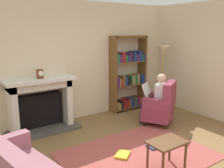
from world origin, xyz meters
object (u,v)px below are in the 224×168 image
(fireplace, at_px, (41,103))
(floor_lamp, at_px, (163,56))
(armchair_reading, at_px, (161,106))
(mantel_clock, at_px, (40,74))
(side_table, at_px, (167,146))
(bookshelf, at_px, (128,75))
(seated_reader, at_px, (156,97))

(fireplace, relative_size, floor_lamp, 0.86)
(fireplace, height_order, armchair_reading, fireplace)
(mantel_clock, xyz_separation_m, side_table, (1.01, -2.47, -0.81))
(fireplace, height_order, mantel_clock, mantel_clock)
(armchair_reading, bearing_deg, mantel_clock, -57.13)
(fireplace, distance_m, bookshelf, 2.36)
(armchair_reading, relative_size, side_table, 1.73)
(seated_reader, bearing_deg, side_table, 19.68)
(side_table, height_order, floor_lamp, floor_lamp)
(side_table, bearing_deg, bookshelf, 62.91)
(armchair_reading, xyz_separation_m, floor_lamp, (0.75, 0.74, 0.99))
(seated_reader, bearing_deg, bookshelf, -127.44)
(bookshelf, height_order, side_table, bookshelf)
(seated_reader, distance_m, floor_lamp, 1.30)
(armchair_reading, height_order, side_table, armchair_reading)
(mantel_clock, relative_size, floor_lamp, 0.11)
(mantel_clock, distance_m, armchair_reading, 2.65)
(mantel_clock, bearing_deg, armchair_reading, -26.40)
(bookshelf, height_order, armchair_reading, bookshelf)
(side_table, distance_m, floor_lamp, 3.07)
(fireplace, distance_m, floor_lamp, 3.16)
(bookshelf, xyz_separation_m, side_table, (-1.34, -2.61, -0.52))
(armchair_reading, xyz_separation_m, seated_reader, (-0.06, 0.10, 0.20))
(bookshelf, relative_size, seated_reader, 1.68)
(mantel_clock, bearing_deg, seated_reader, -24.90)
(armchair_reading, bearing_deg, side_table, 16.24)
(mantel_clock, relative_size, side_table, 0.32)
(fireplace, xyz_separation_m, bookshelf, (2.34, 0.04, 0.32))
(seated_reader, bearing_deg, mantel_clock, -55.63)
(bookshelf, distance_m, seated_reader, 1.20)
(side_table, bearing_deg, floor_lamp, 46.11)
(bookshelf, bearing_deg, mantel_clock, -176.68)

